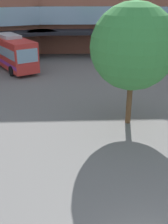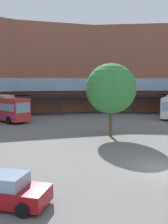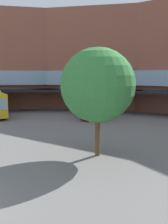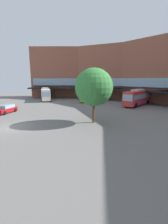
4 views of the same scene
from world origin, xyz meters
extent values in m
plane|color=slate|center=(0.00, 0.00, 0.00)|extent=(125.35, 125.35, 0.00)
cube|color=#93543F|center=(15.38, 34.39, 8.46)|extent=(18.36, 12.59, 16.92)
cube|color=#8CADC6|center=(15.13, 33.84, 5.42)|extent=(16.86, 12.10, 2.37)
cube|color=black|center=(13.34, 29.83, 3.38)|extent=(17.54, 10.76, 0.40)
cylinder|color=#2D2D33|center=(12.68, 28.37, 1.69)|extent=(0.20, 0.20, 3.38)
cube|color=#93543F|center=(0.00, 37.67, 8.46)|extent=(17.42, 6.00, 16.92)
cube|color=#8CADC6|center=(0.00, 37.07, 5.42)|extent=(15.68, 6.24, 2.37)
cube|color=black|center=(0.00, 32.67, 3.38)|extent=(17.42, 4.00, 0.40)
cylinder|color=#2D2D33|center=(0.00, 31.07, 1.69)|extent=(0.20, 0.20, 3.38)
cube|color=red|center=(-10.12, 26.83, 1.96)|extent=(7.70, 10.49, 3.22)
cube|color=#8CADC6|center=(-10.12, 26.83, 2.34)|extent=(7.41, 9.96, 1.03)
cube|color=purple|center=(-10.12, 26.83, 1.06)|extent=(7.61, 10.32, 0.39)
cube|color=#8CADC6|center=(-7.40, 22.29, 2.34)|extent=(2.00, 1.27, 1.41)
cube|color=#B2B2B7|center=(-10.12, 26.83, 3.75)|extent=(3.52, 4.23, 0.36)
cylinder|color=black|center=(-7.15, 24.37, 0.55)|extent=(0.82, 1.10, 1.10)
cylinder|color=black|center=(-9.36, 23.05, 0.55)|extent=(0.82, 1.10, 1.10)
cylinder|color=black|center=(13.76, 20.58, 0.55)|extent=(0.95, 1.02, 1.10)
cylinder|color=black|center=(19.15, 26.67, 0.55)|extent=(0.95, 1.02, 1.10)
cube|color=#A51419|center=(-10.29, -2.24, 0.55)|extent=(4.69, 3.84, 0.75)
cylinder|color=black|center=(-8.58, -2.24, 0.33)|extent=(0.68, 0.53, 0.66)
cylinder|color=black|center=(-9.52, -3.77, 0.33)|extent=(0.68, 0.53, 0.66)
cylinder|color=brown|center=(0.98, 11.12, 1.85)|extent=(0.36, 0.36, 3.70)
sphere|color=#38843D|center=(0.98, 11.12, 5.18)|extent=(5.38, 5.38, 5.38)
camera|label=1|loc=(-2.78, -5.58, 8.19)|focal=43.22mm
camera|label=2|loc=(-10.24, -14.96, 5.86)|focal=42.32mm
camera|label=3|loc=(11.54, -4.98, 5.93)|focal=42.96mm
camera|label=4|loc=(21.72, 2.99, 6.26)|focal=24.92mm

